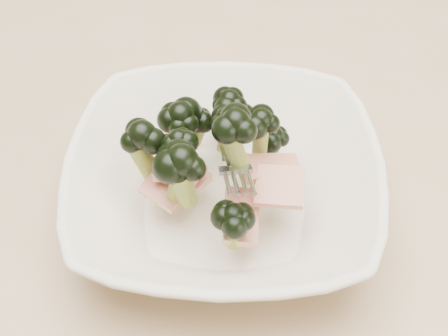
% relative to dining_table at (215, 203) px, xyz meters
% --- Properties ---
extents(dining_table, '(1.20, 0.80, 0.75)m').
position_rel_dining_table_xyz_m(dining_table, '(0.00, 0.00, 0.00)').
color(dining_table, tan).
rests_on(dining_table, ground).
extents(broccoli_dish, '(0.33, 0.33, 0.13)m').
position_rel_dining_table_xyz_m(broccoli_dish, '(0.04, -0.08, 0.13)').
color(broccoli_dish, beige).
rests_on(broccoli_dish, dining_table).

